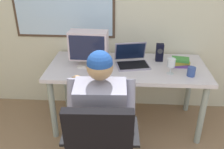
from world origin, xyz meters
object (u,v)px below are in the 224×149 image
Objects in this scene: desk at (127,73)px; book_stack at (180,62)px; crt_monitor at (89,46)px; coffee_mug at (191,72)px; desk_speaker at (160,52)px; wine_glass at (171,64)px; person_seated at (102,112)px; laptop at (132,59)px; office_chair at (100,143)px.

desk is 8.55× the size of book_stack.
coffee_mug is at bearing -10.17° from crt_monitor.
coffee_mug is (0.28, -0.36, -0.05)m from desk_speaker.
crt_monitor is 2.50× the size of wine_glass.
laptop is at bearing 72.76° from person_seated.
person_seated is (-0.20, -0.74, 0.00)m from desk.
book_stack is 0.24m from coffee_mug.
wine_glass is (0.85, -0.15, -0.11)m from crt_monitor.
crt_monitor is 0.99m from book_stack.
desk is 0.16m from laptop.
laptop is at bearing 177.75° from book_stack.
office_chair is at bearing -87.88° from person_seated.
laptop is 0.45m from wine_glass.
crt_monitor is (-0.22, 0.98, 0.42)m from office_chair.
office_chair is at bearing -101.02° from desk.
laptop is at bearing 150.94° from wine_glass.
desk_speaker is (0.56, 0.90, 0.19)m from person_seated.
person_seated is 0.88m from wine_glass.
desk is 4.15× the size of crt_monitor.
person_seated reaches higher than wine_glass.
coffee_mug is at bearing 43.90° from office_chair.
desk_speaker is 0.99× the size of book_stack.
office_chair is 0.76× the size of person_seated.
person_seated is 7.65× the size of wine_glass.
office_chair is 10.34× the size of coffee_mug.
person_seated reaches higher than laptop.
coffee_mug is (0.06, -0.23, 0.00)m from book_stack.
desk is 0.51m from crt_monitor.
person_seated is (-0.01, 0.25, 0.11)m from office_chair.
person_seated reaches higher than desk_speaker.
wine_glass is (0.39, -0.22, 0.05)m from laptop.
wine_glass is 0.33m from desk_speaker.
desk is at bearing 1.10° from crt_monitor.
desk_speaker is at bearing 127.55° from coffee_mug.
book_stack is at bearing 105.68° from coffee_mug.
desk_speaker reaches higher than desk.
desk_speaker is (0.55, 1.15, 0.29)m from office_chair.
office_chair is 1.09m from crt_monitor.
book_stack is (0.52, -0.02, -0.02)m from laptop.
coffee_mug is at bearing -52.45° from desk_speaker.
person_seated is at bearing 92.12° from office_chair.
wine_glass is 0.83× the size of desk_speaker.
wine_glass is 1.78× the size of coffee_mug.
laptop is 2.02× the size of book_stack.
person_seated reaches higher than book_stack.
person_seated is at bearing -121.67° from desk_speaker.
person_seated is at bearing -107.24° from laptop.
laptop reaches higher than desk_speaker.
desk is at bearing 162.81° from coffee_mug.
desk is 0.50m from wine_glass.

